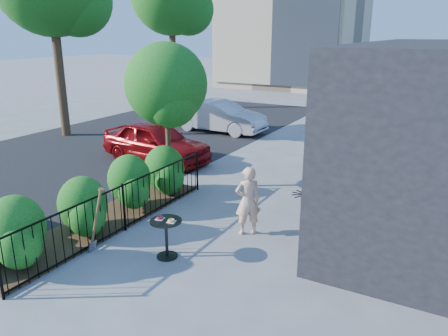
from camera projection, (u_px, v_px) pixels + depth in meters
The scene contains 11 objects.
ground at pixel (182, 246), 9.02m from camera, with size 120.00×120.00×0.00m, color gray.
fence at pixel (124, 207), 9.54m from camera, with size 0.05×6.05×1.10m.
planting_bed at pixel (102, 222), 10.02m from camera, with size 1.30×6.00×0.08m, color #382616.
shrubs at pixel (106, 195), 9.86m from camera, with size 1.10×5.60×1.24m.
patio_tree at pixel (167, 90), 11.53m from camera, with size 2.20×2.20×3.94m.
street at pixel (60, 162), 14.75m from camera, with size 9.00×30.00×0.01m, color black.
cafe_table at pixel (166, 232), 8.41m from camera, with size 0.62×0.62×0.83m.
woman at pixel (248, 201), 9.35m from camera, with size 0.56×0.36×1.52m, color beige.
shovel at pixel (95, 224), 8.49m from camera, with size 0.50×0.19×1.47m.
car_red at pixel (156, 142), 14.72m from camera, with size 1.60×3.97×1.35m, color maroon.
car_silver at pixel (219, 116), 19.11m from camera, with size 1.46×4.17×1.38m, color #AFAFB4.
Camera 1 is at (4.70, -6.69, 4.22)m, focal length 35.00 mm.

